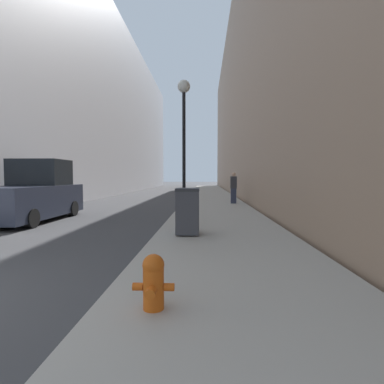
# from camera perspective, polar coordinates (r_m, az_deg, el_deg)

# --- Properties ---
(sidewalk_right) EXTENTS (3.68, 60.00, 0.16)m
(sidewalk_right) POSITION_cam_1_polar(r_m,az_deg,el_deg) (20.84, 3.87, -1.51)
(sidewalk_right) COLOR #ADA89E
(sidewalk_right) RESTS_ON ground
(building_left_glass) EXTENTS (12.00, 60.00, 17.32)m
(building_left_glass) POSITION_cam_1_polar(r_m,az_deg,el_deg) (32.82, -24.04, 14.93)
(building_left_glass) COLOR #BCBCC1
(building_left_glass) RESTS_ON ground
(building_right_stone) EXTENTS (12.00, 60.00, 18.19)m
(building_right_stone) POSITION_cam_1_polar(r_m,az_deg,el_deg) (30.89, 19.10, 16.63)
(building_right_stone) COLOR #9E7F66
(building_right_stone) RESTS_ON ground
(fire_hydrant) EXTENTS (0.48, 0.37, 0.64)m
(fire_hydrant) POSITION_cam_1_polar(r_m,az_deg,el_deg) (3.61, -7.37, -16.38)
(fire_hydrant) COLOR #D15614
(fire_hydrant) RESTS_ON sidewalk_right
(trash_bin) EXTENTS (0.61, 0.70, 1.23)m
(trash_bin) POSITION_cam_1_polar(r_m,az_deg,el_deg) (7.90, -0.83, -3.60)
(trash_bin) COLOR #3D3D42
(trash_bin) RESTS_ON sidewalk_right
(lamppost) EXTENTS (0.48, 0.48, 5.17)m
(lamppost) POSITION_cam_1_polar(r_m,az_deg,el_deg) (11.64, -1.55, 13.31)
(lamppost) COLOR black
(lamppost) RESTS_ON sidewalk_right
(pickup_truck) EXTENTS (2.24, 4.94, 2.38)m
(pickup_truck) POSITION_cam_1_polar(r_m,az_deg,el_deg) (13.06, -28.29, -0.55)
(pickup_truck) COLOR #232838
(pickup_truck) RESTS_ON ground
(pedestrian_on_sidewalk) EXTENTS (0.36, 0.23, 1.78)m
(pedestrian_on_sidewalk) POSITION_cam_1_polar(r_m,az_deg,el_deg) (17.33, 7.92, 0.80)
(pedestrian_on_sidewalk) COLOR #2D3347
(pedestrian_on_sidewalk) RESTS_ON sidewalk_right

